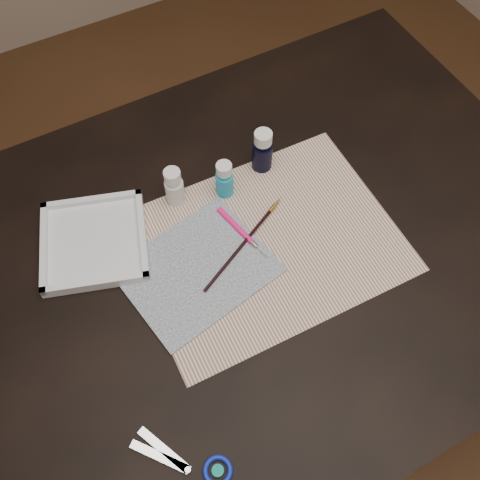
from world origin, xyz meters
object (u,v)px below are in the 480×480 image
paper (266,243)px  canvas (197,269)px  scissors (177,468)px  paint_bottle_white (174,187)px  paint_bottle_navy (262,150)px  paint_bottle_cyan (224,179)px  palette_tray (94,241)px

paper → canvas: 0.14m
canvas → scissors: scissors is taller
paint_bottle_white → paint_bottle_navy: 0.19m
paint_bottle_white → paint_bottle_navy: size_ratio=0.90×
paint_bottle_cyan → scissors: paint_bottle_cyan is taller
paint_bottle_white → paint_bottle_navy: bearing=-1.8°
paper → scissors: scissors is taller
canvas → palette_tray: palette_tray is taller
paper → scissors: bearing=-138.2°
paint_bottle_cyan → paint_bottle_navy: (0.10, 0.02, 0.01)m
canvas → paint_bottle_white: (0.03, 0.16, 0.04)m
paint_bottle_cyan → scissors: bearing=-125.5°
paint_bottle_white → paint_bottle_cyan: paint_bottle_white is taller
paint_bottle_cyan → paint_bottle_white: bearing=162.9°
canvas → paint_bottle_white: size_ratio=2.89×
canvas → scissors: 0.33m
paint_bottle_white → paint_bottle_cyan: (0.09, -0.03, -0.00)m
paint_bottle_navy → palette_tray: bearing=-177.8°
canvas → paper: bearing=-3.9°
paint_bottle_navy → paint_bottle_white: bearing=178.2°
paint_bottle_white → paper: bearing=-57.8°
paper → canvas: (-0.14, 0.01, 0.00)m
canvas → paint_bottle_cyan: size_ratio=3.02×
canvas → scissors: bearing=-121.1°
scissors → paint_bottle_navy: bearing=-80.6°
scissors → paint_bottle_cyan: bearing=-74.3°
paper → scissors: (-0.31, -0.28, 0.00)m
scissors → palette_tray: bearing=-42.7°
paint_bottle_navy → palette_tray: (-0.36, -0.01, -0.04)m
paper → paint_bottle_navy: 0.19m
paint_bottle_cyan → palette_tray: size_ratio=0.44×
canvas → paint_bottle_navy: 0.27m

